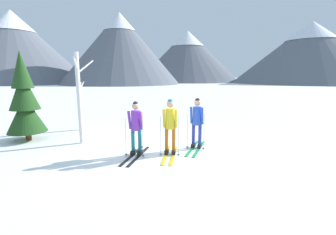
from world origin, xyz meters
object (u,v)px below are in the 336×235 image
Objects in this scene: skier_in_purple at (136,125)px; skier_in_blue at (197,121)px; birch_tree_slender at (79,97)px; pine_tree_near at (25,100)px; skier_in_yellow at (170,125)px; birch_tree_tall at (79,94)px.

skier_in_blue is at bearing 16.39° from skier_in_purple.
skier_in_blue is 4.15m from birch_tree_slender.
pine_tree_near is at bearing 156.18° from skier_in_purple.
birch_tree_tall is at bearing 137.53° from skier_in_yellow.
skier_in_blue is 0.55× the size of birch_tree_slender.
skier_in_blue is (1.94, 0.57, -0.01)m from skier_in_purple.
pine_tree_near is at bearing 166.75° from birch_tree_slender.
birch_tree_slender is at bearing 146.76° from skier_in_purple.
skier_in_yellow is (1.02, -0.02, 0.02)m from skier_in_purple.
pine_tree_near is at bearing 160.22° from skier_in_yellow.
skier_in_purple is at bearing 178.72° from skier_in_yellow.
skier_in_blue is (0.92, 0.59, -0.03)m from skier_in_yellow.
skier_in_yellow is at bearing -42.47° from birch_tree_tall.
skier_in_blue is 5.55m from birch_tree_tall.
pine_tree_near reaches higher than birch_tree_slender.
birch_tree_tall is at bearing 128.73° from skier_in_purple.
birch_tree_slender is at bearing -71.67° from birch_tree_tall.
birch_tree_tall is (-4.70, 2.87, 0.70)m from skier_in_blue.
birch_tree_slender is (-4.01, 0.78, 0.74)m from skier_in_blue.
birch_tree_slender is at bearing 155.97° from skier_in_yellow.
birch_tree_slender is (-2.07, 1.36, 0.73)m from skier_in_purple.
skier_in_blue is at bearing -11.82° from pine_tree_near.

